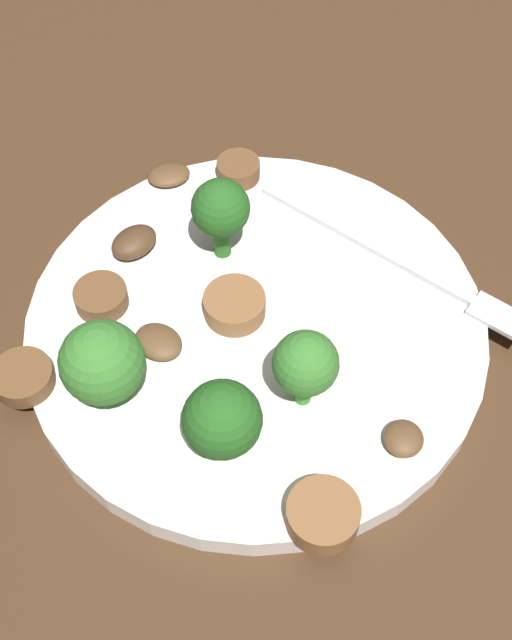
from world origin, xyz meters
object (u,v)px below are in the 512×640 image
at_px(broccoli_floret_1, 306,364).
at_px(mushroom_4, 134,242).
at_px(sausage_slice_2, 231,312).
at_px(sausage_slice_4, 23,377).
at_px(sausage_slice_0, 238,170).
at_px(mushroom_1, 404,439).
at_px(mushroom_2, 158,342).
at_px(broccoli_floret_0, 222,420).
at_px(broccoli_floret_3, 221,210).
at_px(sausage_slice_3, 323,515).
at_px(fork, 410,267).
at_px(plate, 256,328).
at_px(sausage_slice_1, 101,297).
at_px(mushroom_0, 169,175).
at_px(broccoli_floret_2, 102,363).

relative_size(broccoli_floret_1, mushroom_4, 1.77).
xyz_separation_m(sausage_slice_2, sausage_slice_4, (-0.08, -0.08, -0.00)).
relative_size(broccoli_floret_1, sausage_slice_0, 1.89).
relative_size(mushroom_1, mushroom_2, 0.76).
distance_m(broccoli_floret_0, broccoli_floret_3, 0.13).
bearing_deg(sausage_slice_0, broccoli_floret_3, -74.71).
bearing_deg(broccoli_floret_1, sausage_slice_3, -60.77).
bearing_deg(sausage_slice_4, broccoli_floret_3, 64.34).
distance_m(sausage_slice_0, mushroom_2, 0.13).
relative_size(fork, mushroom_1, 8.40).
bearing_deg(mushroom_2, fork, 43.90).
distance_m(plate, sausage_slice_2, 0.02).
relative_size(sausage_slice_1, mushroom_0, 1.12).
height_order(broccoli_floret_0, sausage_slice_4, broccoli_floret_0).
relative_size(broccoli_floret_0, broccoli_floret_1, 1.02).
bearing_deg(fork, mushroom_4, -148.40).
xyz_separation_m(sausage_slice_3, mushroom_1, (0.02, 0.05, -0.00)).
bearing_deg(fork, sausage_slice_1, -135.20).
xyz_separation_m(broccoli_floret_0, sausage_slice_1, (-0.10, 0.06, -0.03)).
xyz_separation_m(broccoli_floret_2, sausage_slice_4, (-0.05, -0.01, -0.03)).
relative_size(broccoli_floret_3, sausage_slice_1, 1.82).
bearing_deg(mushroom_2, broccoli_floret_0, -36.22).
distance_m(sausage_slice_3, mushroom_4, 0.20).
height_order(broccoli_floret_3, sausage_slice_1, broccoli_floret_3).
distance_m(broccoli_floret_1, mushroom_1, 0.06).
distance_m(broccoli_floret_1, sausage_slice_3, 0.07).
bearing_deg(mushroom_2, mushroom_4, 128.49).
relative_size(broccoli_floret_3, sausage_slice_4, 1.70).
xyz_separation_m(fork, mushroom_2, (-0.11, -0.10, 0.00)).
bearing_deg(broccoli_floret_0, sausage_slice_4, -177.31).
relative_size(broccoli_floret_1, mushroom_1, 2.41).
bearing_deg(mushroom_4, sausage_slice_3, -35.28).
bearing_deg(sausage_slice_4, sausage_slice_0, 76.95).
xyz_separation_m(broccoli_floret_1, broccoli_floret_3, (-0.08, 0.07, 0.00)).
bearing_deg(plate, broccoli_floret_0, -78.05).
bearing_deg(plate, sausage_slice_2, -159.16).
distance_m(broccoli_floret_0, sausage_slice_1, 0.12).
bearing_deg(broccoli_floret_1, sausage_slice_0, 125.54).
xyz_separation_m(sausage_slice_0, sausage_slice_4, (-0.04, -0.18, -0.00)).
bearing_deg(broccoli_floret_1, broccoli_floret_2, -158.07).
xyz_separation_m(plate, sausage_slice_2, (-0.01, -0.00, 0.01)).
bearing_deg(sausage_slice_3, sausage_slice_1, 155.81).
xyz_separation_m(sausage_slice_4, mushroom_2, (0.05, 0.05, -0.00)).
relative_size(broccoli_floret_0, sausage_slice_2, 1.51).
bearing_deg(mushroom_1, plate, 157.43).
distance_m(broccoli_floret_2, mushroom_1, 0.15).
height_order(broccoli_floret_1, sausage_slice_2, broccoli_floret_1).
xyz_separation_m(sausage_slice_1, mushroom_4, (-0.00, 0.04, 0.00)).
bearing_deg(broccoli_floret_0, plate, 101.95).
bearing_deg(sausage_slice_0, plate, -61.14).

